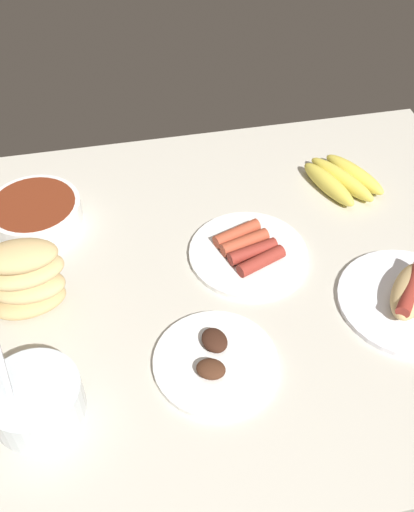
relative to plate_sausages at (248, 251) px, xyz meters
The scene contains 8 objects.
ground_plane 10.05cm from the plate_sausages, 27.89° to the left, with size 120.00×90.00×3.00cm, color beige.
plate_sausages is the anchor object (origin of this frame).
bowl_coleslaw 45.76cm from the plate_sausages, 32.83° to the left, with size 13.91×14.07×15.51cm.
plate_hotdog_assembled 29.40cm from the plate_sausages, 145.46° to the left, with size 23.86×23.86×5.61cm.
banana_bunch 28.70cm from the plate_sausages, 146.77° to the right, with size 15.80×17.92×3.89cm.
bowl_chili 42.48cm from the plate_sausages, 24.88° to the right, with size 18.05×18.05×4.32cm.
plate_grilled_meat 24.66cm from the plate_sausages, 63.34° to the left, with size 19.88×19.88×3.27cm.
bread_stack 39.82cm from the plate_sausages, ahead, with size 14.37×9.39×14.40cm.
Camera 1 is at (14.32, 68.69, 79.30)cm, focal length 41.42 mm.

